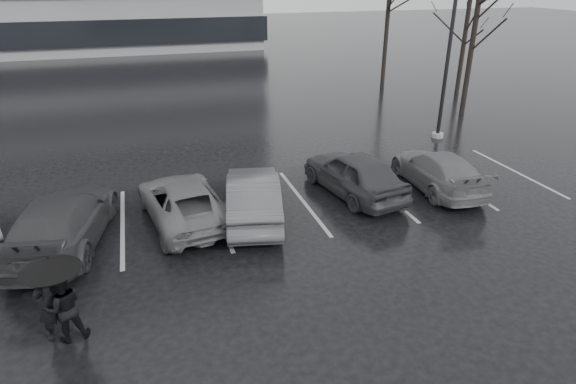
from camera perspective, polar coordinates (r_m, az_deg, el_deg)
The scene contains 14 objects.
ground at distance 13.38m, azimuth 2.83°, elevation -5.79°, with size 160.00×160.00×0.00m, color black.
car_main at distance 16.02m, azimuth 7.84°, elevation 2.24°, with size 1.74×4.31×1.47m, color black.
car_west_a at distance 14.33m, azimuth -4.13°, elevation -0.46°, with size 1.51×4.32×1.42m, color #333235.
car_west_b at distance 14.50m, azimuth -12.27°, elevation -1.05°, with size 2.07×4.50×1.25m, color #4C4C4F.
car_west_c at distance 14.23m, azimuth -25.17°, elevation -3.03°, with size 2.03×5.01×1.45m, color black.
car_east at distance 17.17m, azimuth 17.31°, elevation 2.51°, with size 1.78×4.37×1.27m, color #4C4C4F.
pedestrian_left at distance 10.76m, azimuth -26.38°, elevation -11.48°, with size 0.64×0.42×1.76m, color black.
pedestrian_right at distance 10.67m, azimuth -24.99°, elevation -12.25°, with size 0.74×0.58×1.53m, color black.
umbrella at distance 10.26m, azimuth -26.48°, elevation -7.62°, with size 1.12×1.12×1.90m.
lamp_post at distance 21.96m, azimuth 18.67°, elevation 16.62°, with size 0.50×0.50×9.15m.
stall_stripes at distance 15.28m, azimuth -3.21°, elevation -1.72°, with size 19.72×5.00×0.00m.
tree_east at distance 26.44m, azimuth 21.14°, elevation 17.02°, with size 0.26×0.26×8.00m, color black.
tree_ne at distance 31.16m, azimuth 20.25°, elevation 17.13°, with size 0.26×0.26×7.00m, color black.
tree_north at distance 31.73m, azimuth 11.72°, elevation 19.54°, with size 0.26×0.26×8.50m, color black.
Camera 1 is at (-4.07, -10.81, 6.75)m, focal length 30.00 mm.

